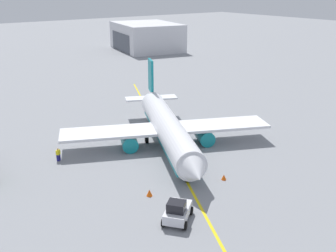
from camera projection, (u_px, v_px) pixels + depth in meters
ground_plane at (168, 147)px, 54.05m from camera, size 400.00×400.00×0.00m
airplane at (167, 128)px, 53.68m from camera, size 30.48×27.70×9.48m
pushback_tug at (177, 211)px, 36.84m from camera, size 3.92×4.09×2.20m
refueling_worker at (58, 155)px, 49.54m from camera, size 0.61×0.63×1.71m
safety_cone_nose at (224, 177)px, 44.88m from camera, size 0.58×0.58×0.64m
safety_cone_wingtip at (149, 193)px, 41.42m from camera, size 0.65×0.65×0.72m
distant_hangar at (146, 37)px, 132.70m from camera, size 27.27×22.51×8.72m
taxi_line_marking at (168, 147)px, 54.05m from camera, size 67.02×30.86×0.01m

